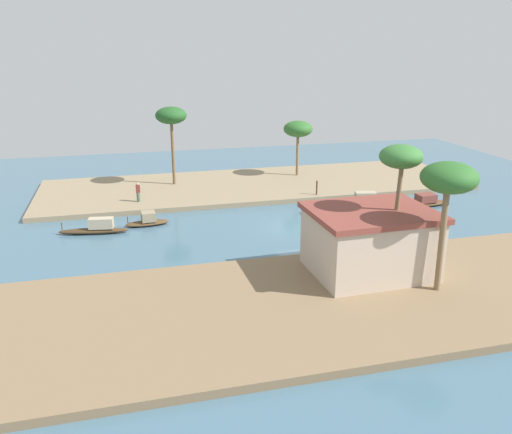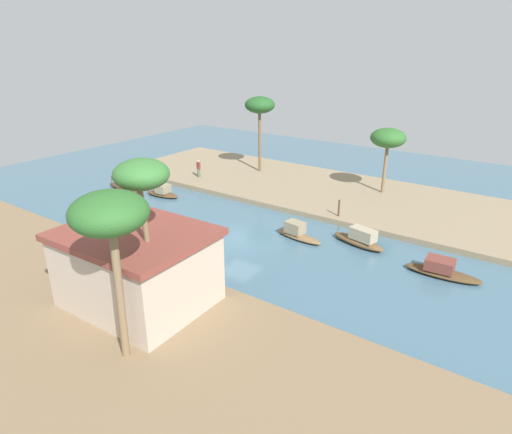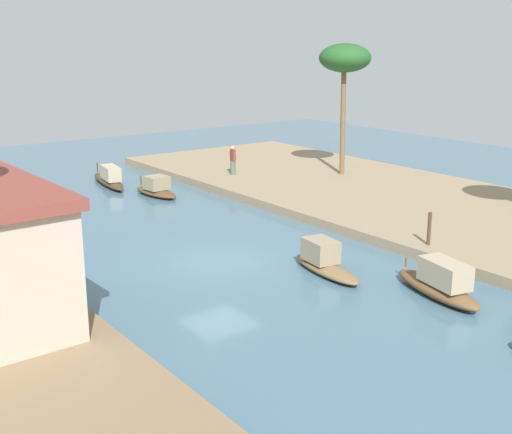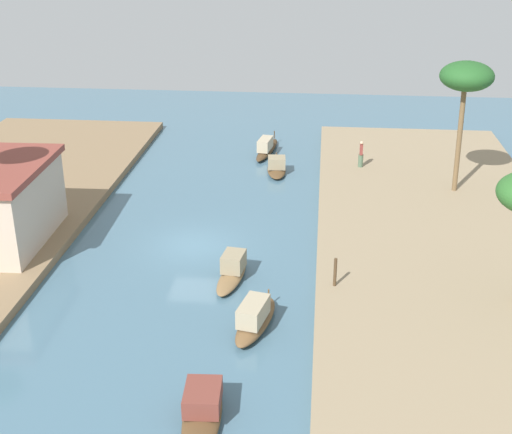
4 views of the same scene
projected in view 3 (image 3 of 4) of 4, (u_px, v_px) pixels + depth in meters
river_water at (219, 262)px, 25.11m from camera, size 65.88×65.88×0.00m
riverbank_left at (432, 208)px, 32.18m from camera, size 41.13×12.52×0.42m
sampan_with_red_awning at (156, 189)px, 35.53m from camera, size 3.45×1.43×1.07m
sampan_foreground at (324, 261)px, 23.83m from camera, size 3.71×1.43×1.18m
sampan_with_tall_canopy at (440, 283)px, 21.53m from camera, size 4.01×1.89×1.29m
sampan_open_hull at (109, 178)px, 37.91m from camera, size 5.19×1.61×1.19m
person_on_near_bank at (233, 162)px, 38.73m from camera, size 0.37×0.32×1.69m
mooring_post at (429, 229)px, 25.57m from camera, size 0.14×0.14×1.30m
palm_tree_left_far at (345, 60)px, 37.43m from camera, size 2.93×2.93×7.45m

